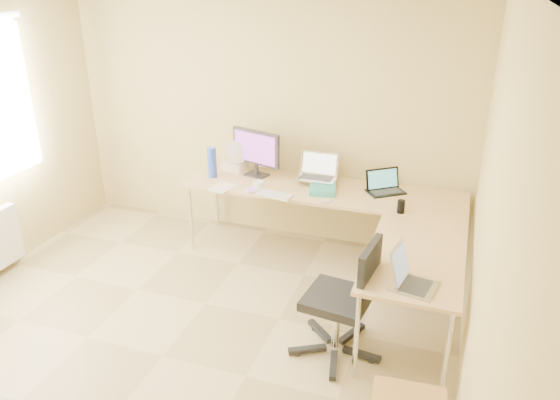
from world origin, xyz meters
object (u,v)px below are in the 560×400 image
(laptop_center, at_px, (317,167))
(office_chair, at_px, (337,295))
(desk_fan, at_px, (239,157))
(laptop_return, at_px, (415,273))
(monitor, at_px, (256,153))
(laptop_black, at_px, (386,182))
(keyboard, at_px, (269,193))
(mug, at_px, (258,186))
(desk_return, at_px, (411,296))
(water_bottle, at_px, (212,162))
(desk_main, at_px, (322,223))

(laptop_center, xyz_separation_m, office_chair, (0.57, -1.46, -0.41))
(desk_fan, distance_m, laptop_return, 2.56)
(desk_fan, bearing_deg, monitor, -23.18)
(desk_fan, height_order, laptop_return, desk_fan)
(laptop_black, distance_m, keyboard, 1.10)
(keyboard, bearing_deg, desk_fan, 145.39)
(laptop_center, distance_m, keyboard, 0.55)
(laptop_return, bearing_deg, office_chair, 91.09)
(desk_fan, bearing_deg, laptop_return, -43.30)
(desk_fan, height_order, office_chair, desk_fan)
(monitor, relative_size, mug, 5.26)
(desk_return, bearing_deg, keyboard, 153.65)
(laptop_black, height_order, keyboard, laptop_black)
(office_chair, bearing_deg, keyboard, 137.52)
(desk_return, bearing_deg, desk_fan, 148.08)
(water_bottle, bearing_deg, laptop_center, 8.53)
(desk_main, bearing_deg, keyboard, -146.14)
(keyboard, xyz_separation_m, office_chair, (0.92, -1.07, -0.24))
(water_bottle, bearing_deg, desk_fan, 55.93)
(keyboard, height_order, desk_fan, desk_fan)
(laptop_center, bearing_deg, laptop_black, 1.04)
(desk_return, xyz_separation_m, desk_fan, (-1.93, 1.20, 0.51))
(desk_return, xyz_separation_m, keyboard, (-1.42, 0.70, 0.38))
(monitor, bearing_deg, office_chair, -34.03)
(mug, distance_m, office_chair, 1.55)
(laptop_center, bearing_deg, desk_main, -45.40)
(monitor, height_order, laptop_return, monitor)
(laptop_black, relative_size, mug, 3.19)
(water_bottle, bearing_deg, laptop_return, -33.14)
(desk_return, relative_size, desk_fan, 4.40)
(monitor, bearing_deg, desk_main, 7.71)
(monitor, bearing_deg, water_bottle, -139.24)
(desk_return, height_order, monitor, monitor)
(laptop_return, bearing_deg, keyboard, 61.89)
(keyboard, relative_size, office_chair, 0.47)
(desk_fan, bearing_deg, office_chair, -50.78)
(keyboard, distance_m, laptop_return, 1.86)
(mug, height_order, desk_fan, desk_fan)
(desk_return, relative_size, water_bottle, 4.21)
(desk_return, height_order, mug, mug)
(desk_return, distance_m, laptop_black, 1.27)
(water_bottle, bearing_deg, keyboard, -19.26)
(desk_main, height_order, laptop_black, laptop_black)
(monitor, height_order, mug, monitor)
(laptop_black, height_order, office_chair, office_chair)
(monitor, bearing_deg, laptop_black, 16.30)
(keyboard, distance_m, office_chair, 1.43)
(keyboard, bearing_deg, desk_main, 43.67)
(laptop_return, bearing_deg, desk_return, 14.58)
(keyboard, bearing_deg, desk_return, -16.54)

